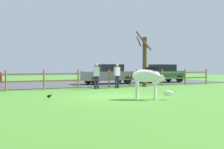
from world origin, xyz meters
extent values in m
plane|color=#47842D|center=(0.00, 0.00, 0.00)|extent=(60.00, 60.00, 0.00)
cube|color=#47474C|center=(0.00, 9.30, 0.03)|extent=(28.00, 7.40, 0.05)
cylinder|color=olive|center=(-4.47, 5.00, 0.61)|extent=(0.11, 0.11, 1.22)
cylinder|color=olive|center=(-2.29, 5.00, 0.61)|extent=(0.11, 0.11, 1.22)
cylinder|color=olive|center=(-0.11, 5.00, 0.61)|extent=(0.11, 0.11, 1.22)
cylinder|color=olive|center=(2.07, 5.00, 0.61)|extent=(0.11, 0.11, 1.22)
cylinder|color=olive|center=(4.25, 5.00, 0.61)|extent=(0.11, 0.11, 1.22)
cylinder|color=olive|center=(6.42, 5.00, 0.61)|extent=(0.11, 0.11, 1.22)
cylinder|color=olive|center=(8.60, 5.00, 0.61)|extent=(0.11, 0.11, 1.22)
cylinder|color=olive|center=(10.78, 5.00, 0.61)|extent=(0.11, 0.11, 1.22)
cube|color=olive|center=(-0.11, 5.00, 0.55)|extent=(21.78, 0.06, 0.09)
cube|color=olive|center=(-0.11, 5.00, 0.98)|extent=(21.78, 0.06, 0.09)
cylinder|color=#513A23|center=(4.75, 4.75, 1.76)|extent=(0.30, 0.30, 3.52)
cylinder|color=#513A23|center=(4.32, 4.86, 3.23)|extent=(0.34, 0.94, 0.78)
cylinder|color=#513A23|center=(4.37, 4.53, 3.33)|extent=(0.58, 0.88, 1.21)
cylinder|color=#513A23|center=(4.53, 4.38, 3.10)|extent=(0.87, 0.56, 1.12)
ellipsoid|color=white|center=(0.93, -1.54, 1.03)|extent=(1.28, 1.13, 0.56)
cylinder|color=white|center=(1.33, -1.67, 0.39)|extent=(0.11, 0.11, 0.78)
cylinder|color=white|center=(1.16, -1.89, 0.39)|extent=(0.11, 0.11, 0.78)
cylinder|color=white|center=(0.69, -1.19, 0.39)|extent=(0.11, 0.11, 0.78)
cylinder|color=white|center=(0.52, -1.41, 0.39)|extent=(0.11, 0.11, 0.78)
cylinder|color=white|center=(1.35, -1.86, 0.84)|extent=(0.61, 0.55, 0.51)
ellipsoid|color=white|center=(1.68, -2.11, 0.28)|extent=(0.47, 0.43, 0.24)
cube|color=black|center=(1.13, -1.69, 1.35)|extent=(0.47, 0.37, 0.12)
cylinder|color=black|center=(0.39, -1.13, 0.88)|extent=(0.18, 0.16, 0.54)
cylinder|color=black|center=(-2.95, 0.36, 0.03)|extent=(0.01, 0.01, 0.06)
cylinder|color=black|center=(-2.95, 0.32, 0.03)|extent=(0.01, 0.01, 0.06)
ellipsoid|color=black|center=(-2.95, 0.34, 0.12)|extent=(0.18, 0.10, 0.12)
sphere|color=black|center=(-2.86, 0.34, 0.17)|extent=(0.07, 0.07, 0.07)
cube|color=slate|center=(3.23, 7.89, 0.70)|extent=(4.04, 1.79, 0.70)
cube|color=black|center=(3.38, 7.89, 1.33)|extent=(1.93, 1.60, 0.56)
cylinder|color=black|center=(1.86, 7.07, 0.35)|extent=(0.60, 0.19, 0.60)
cylinder|color=black|center=(1.90, 8.77, 0.35)|extent=(0.60, 0.19, 0.60)
cylinder|color=black|center=(4.56, 7.01, 0.35)|extent=(0.60, 0.19, 0.60)
cylinder|color=black|center=(4.60, 8.71, 0.35)|extent=(0.60, 0.19, 0.60)
cube|color=#236B38|center=(8.30, 7.83, 0.70)|extent=(4.08, 1.90, 0.70)
cube|color=black|center=(8.45, 7.82, 1.33)|extent=(1.98, 1.66, 0.56)
cylinder|color=black|center=(6.91, 7.05, 0.35)|extent=(0.61, 0.21, 0.60)
cylinder|color=black|center=(7.00, 8.74, 0.35)|extent=(0.61, 0.21, 0.60)
cylinder|color=black|center=(9.61, 6.91, 0.35)|extent=(0.61, 0.21, 0.60)
cylinder|color=black|center=(9.69, 8.61, 0.35)|extent=(0.61, 0.21, 0.60)
cylinder|color=#232847|center=(0.83, 4.41, 0.41)|extent=(0.14, 0.14, 0.82)
cylinder|color=#232847|center=(1.00, 4.37, 0.41)|extent=(0.14, 0.14, 0.82)
cube|color=silver|center=(0.91, 4.39, 1.11)|extent=(0.40, 0.29, 0.58)
sphere|color=tan|center=(0.91, 4.39, 1.53)|extent=(0.22, 0.22, 0.22)
cylinder|color=#232847|center=(2.28, 4.34, 0.41)|extent=(0.14, 0.14, 0.82)
cylinder|color=#232847|center=(2.46, 4.38, 0.41)|extent=(0.14, 0.14, 0.82)
cube|color=silver|center=(2.37, 4.36, 1.11)|extent=(0.40, 0.29, 0.58)
sphere|color=tan|center=(2.37, 4.36, 1.53)|extent=(0.22, 0.22, 0.22)
camera|label=1|loc=(-5.36, -11.58, 1.45)|focal=42.92mm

